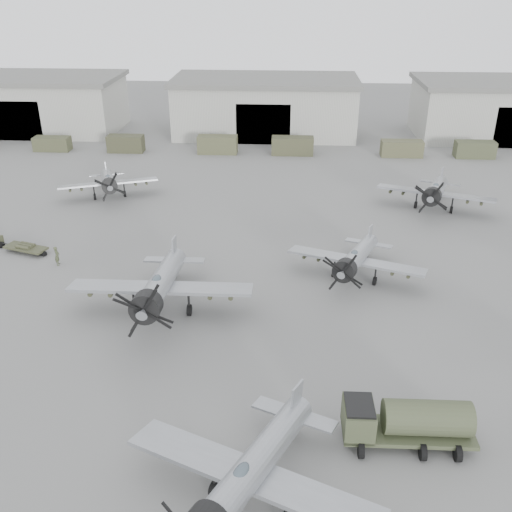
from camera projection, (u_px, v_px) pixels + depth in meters
The scene contains 18 objects.
ground at pixel (223, 372), 37.14m from camera, with size 220.00×220.00×0.00m, color slate.
hangar_left at pixel (32, 103), 92.54m from camera, with size 29.00×14.80×8.70m.
hangar_center at pixel (265, 106), 90.56m from camera, with size 29.00×14.80×8.70m.
hangar_right at pixel (509, 109), 88.57m from camera, with size 29.00×14.80×8.70m.
support_truck_1 at pixel (52, 144), 82.97m from camera, with size 5.17×2.20×1.99m, color #3F422B.
support_truck_2 at pixel (126, 144), 82.31m from camera, with size 5.13×2.20×2.38m, color #383925.
support_truck_3 at pixel (218, 145), 81.59m from camera, with size 5.64×2.20×2.52m, color #474930.
support_truck_4 at pixel (293, 146), 81.03m from camera, with size 5.92×2.20×2.52m, color #3D3E29.
support_truck_5 at pixel (402, 148), 80.29m from camera, with size 5.80×2.20×2.23m, color #4A4A30.
support_truck_6 at pixel (475, 149), 79.75m from camera, with size 5.45×2.20×2.29m, color #3E432C.
aircraft_near_1 at pixel (248, 475), 26.54m from camera, with size 12.70×11.50×5.18m.
aircraft_mid_1 at pixel (159, 286), 42.23m from camera, with size 13.81×12.42×5.56m.
aircraft_mid_2 at pixel (355, 259), 47.15m from camera, with size 11.51×10.38×4.64m.
aircraft_far_0 at pixel (108, 181), 64.85m from camera, with size 11.12×10.03×4.48m.
aircraft_far_1 at pixel (436, 191), 61.26m from camera, with size 12.45×11.22×5.01m.
fuel_tanker at pixel (407, 420), 30.91m from camera, with size 7.18×3.33×2.76m.
tug_trailer at pixel (4, 243), 53.59m from camera, with size 7.10×3.41×1.42m.
ground_crew at pixel (57, 256), 50.38m from camera, with size 0.65×0.43×1.78m, color #434B31.
Camera 1 is at (3.89, -29.69, 23.34)m, focal length 40.00 mm.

